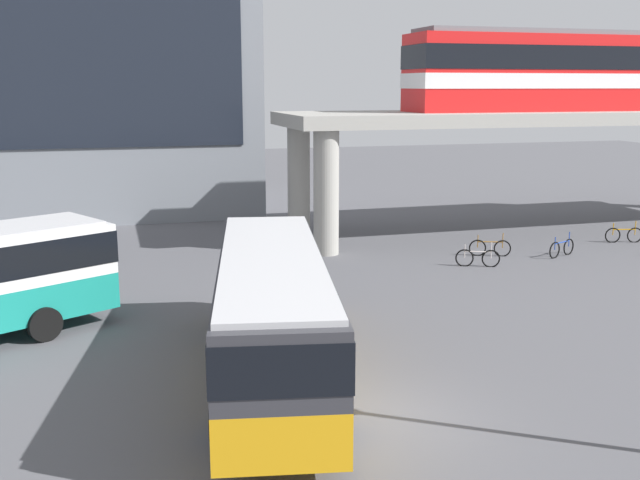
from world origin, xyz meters
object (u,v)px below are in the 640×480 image
bicycle_orange (624,235)px  bicycle_silver (478,258)px  train (594,70)px  bicycle_blue (562,248)px  station_building (32,78)px  bus_main (272,304)px  bicycle_brown (490,248)px

bicycle_orange → bicycle_silver: bearing=-164.9°
train → bicycle_silver: (-9.33, -6.27, -7.57)m
bicycle_blue → bicycle_orange: 4.78m
bicycle_blue → bicycle_orange: size_ratio=0.95×
station_building → bicycle_silver: (17.98, -18.69, -7.22)m
station_building → bicycle_blue: size_ratio=14.42×
train → bus_main: train is taller
train → bicycle_orange: bearing=-97.8°
bicycle_blue → bicycle_orange: bearing=21.0°
train → bicycle_orange: train is taller
bicycle_brown → bicycle_orange: 7.43m
station_building → bicycle_blue: bearing=-38.9°
bus_main → bicycle_orange: (19.33, 11.65, -1.63)m
bicycle_brown → bicycle_silver: (-1.42, -1.58, 0.00)m
bus_main → bicycle_blue: size_ratio=6.79×
bicycle_silver → bicycle_orange: (8.80, 2.37, 0.00)m
station_building → bicycle_silver: 26.91m
bicycle_silver → station_building: bearing=133.9°
bicycle_orange → bicycle_blue: bearing=-159.0°
station_building → bicycle_silver: station_building is taller
station_building → bus_main: size_ratio=2.13×
bus_main → bicycle_silver: 14.13m
bicycle_brown → bicycle_silver: size_ratio=1.01×
train → bicycle_silver: train is taller
train → bicycle_silver: size_ratio=11.61×
bicycle_blue → bicycle_silver: 4.39m
bus_main → bicycle_orange: size_ratio=6.45×
bus_main → bicycle_silver: bus_main is taller
train → bicycle_orange: 8.53m
station_building → bicycle_brown: 26.85m
train → bus_main: 25.91m
station_building → bicycle_orange: bearing=-31.3°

